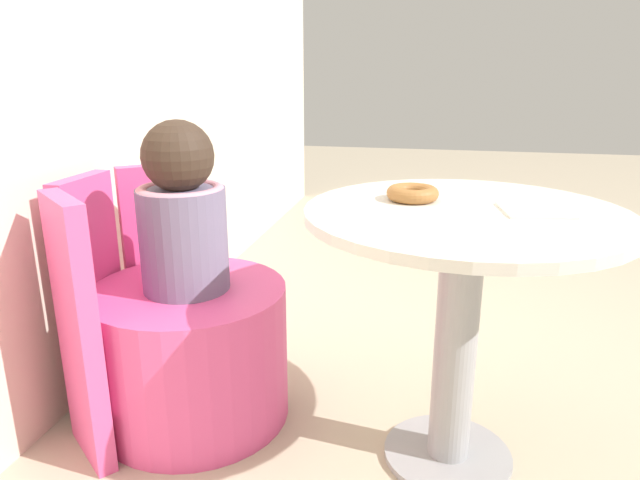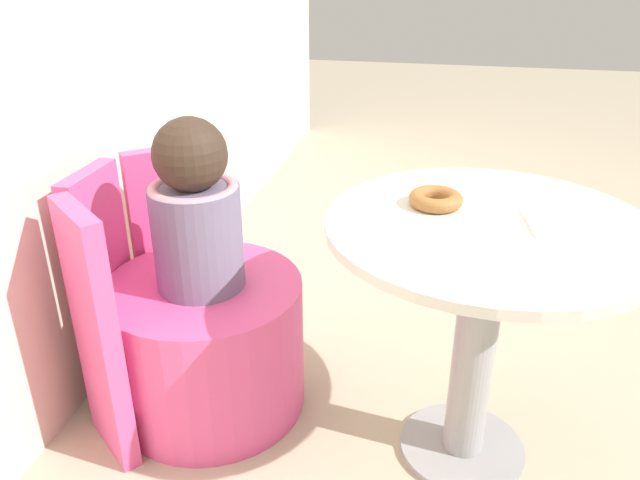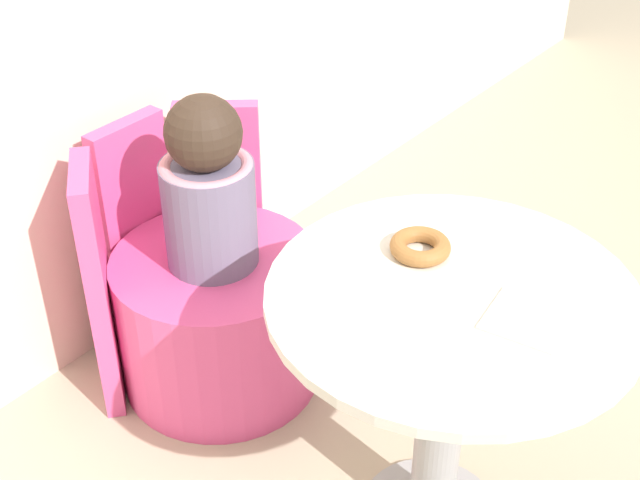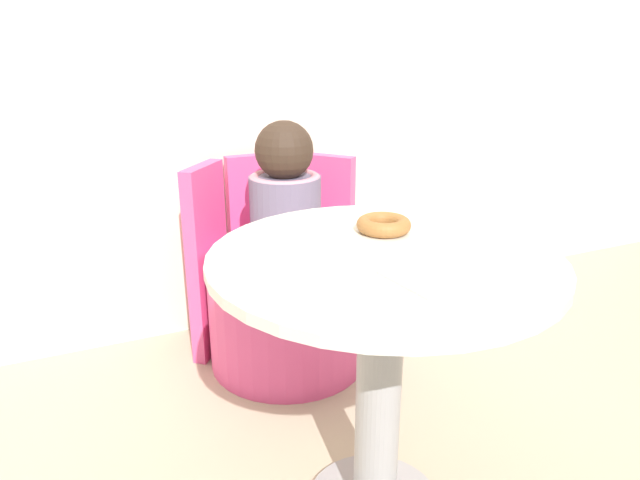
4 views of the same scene
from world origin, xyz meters
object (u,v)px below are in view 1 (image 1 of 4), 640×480
Objects in this scene: round_table at (461,279)px; tub_chair at (192,352)px; child_figure at (182,213)px; donut at (413,193)px.

tub_chair is at bearing 85.81° from round_table.
child_figure is (-0.00, 0.00, 0.43)m from tub_chair.
tub_chair is 1.19× the size of child_figure.
round_table is at bearing -94.19° from tub_chair.
donut is (0.02, -0.62, 0.08)m from child_figure.
tub_chair is at bearing 0.00° from child_figure.
donut is at bearing -88.27° from tub_chair.
child_figure is 0.63m from donut.
child_figure is at bearing 180.00° from tub_chair.
tub_chair is 0.43m from child_figure.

